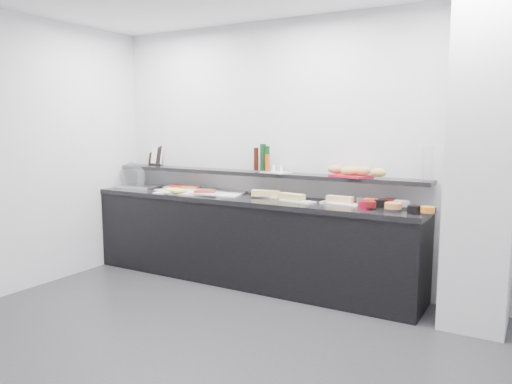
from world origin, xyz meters
The scene contains 57 objects.
ground centered at (0.00, 0.00, 0.00)m, with size 5.00×5.00×0.00m, color #2D2D30.
back_wall centered at (0.00, 2.00, 1.35)m, with size 5.00×0.02×2.70m, color silver.
column centered at (1.50, 1.65, 1.35)m, with size 0.50×0.50×2.70m, color silver.
buffet_cabinet centered at (-0.70, 1.70, 0.42)m, with size 3.60×0.60×0.85m, color black.
counter_top centered at (-0.70, 1.70, 0.88)m, with size 3.62×0.62×0.05m, color black.
wall_shelf centered at (-0.70, 1.88, 1.13)m, with size 3.60×0.25×0.04m, color black.
cloche_base centered at (-2.16, 1.67, 0.92)m, with size 0.49×0.32×0.04m, color silver.
cloche_dome centered at (-2.31, 1.72, 1.03)m, with size 0.39×0.26×0.34m, color silver.
linen_runner centered at (-1.29, 1.71, 0.91)m, with size 0.94×0.44×0.01m, color white.
platter_meat_a centered at (-1.69, 1.82, 0.92)m, with size 0.32×0.21×0.01m, color white.
food_meat_a centered at (-1.70, 1.81, 0.94)m, with size 0.19×0.12×0.02m, color maroon.
platter_salmon centered at (-1.41, 1.83, 0.92)m, with size 0.33×0.22×0.01m, color silver.
food_salmon centered at (-1.51, 1.82, 0.94)m, with size 0.19×0.12×0.02m, color #C95429.
platter_cheese centered at (-1.62, 1.55, 0.92)m, with size 0.31×0.21×0.01m, color white.
food_cheese centered at (-1.49, 1.52, 0.94)m, with size 0.24×0.16×0.02m, color #F9F161.
platter_meat_b centered at (-1.14, 1.60, 0.92)m, with size 0.31×0.21×0.01m, color white.
food_meat_b centered at (-1.16, 1.60, 0.94)m, with size 0.21×0.14×0.02m, color maroon.
sandwich_plate_left centered at (-0.45, 1.83, 0.91)m, with size 0.39×0.17×0.01m, color white.
sandwich_food_left centered at (-0.52, 1.78, 0.94)m, with size 0.29×0.11×0.06m, color #E4C477.
tongs_left centered at (-0.54, 1.73, 0.92)m, with size 0.01×0.01×0.16m, color #BABDC2.
sandwich_plate_mid centered at (-0.11, 1.66, 0.91)m, with size 0.35×0.15×0.01m, color silver.
sandwich_food_mid centered at (-0.19, 1.68, 0.94)m, with size 0.27×0.10×0.06m, color tan.
tongs_mid centered at (-0.05, 1.65, 0.92)m, with size 0.01×0.01×0.16m, color #AEB0B5.
sandwich_plate_right centered at (0.30, 1.76, 0.91)m, with size 0.39×0.17×0.01m, color white.
sandwich_food_right centered at (0.28, 1.76, 0.94)m, with size 0.25×0.10×0.06m, color #E5AE78.
tongs_right centered at (0.21, 1.73, 0.92)m, with size 0.01×0.01×0.16m, color #A9ADB0.
bowl_glass_fruit centered at (0.54, 1.79, 0.94)m, with size 0.19×0.19×0.07m, color white.
fill_glass_fruit centered at (0.57, 1.81, 0.95)m, with size 0.13×0.13×0.05m, color #F65921.
bowl_black_jam centered at (0.67, 1.79, 0.94)m, with size 0.13×0.13×0.07m, color black.
fill_black_jam centered at (0.73, 1.83, 0.95)m, with size 0.12×0.12×0.05m, color #5F130D.
bowl_glass_cream centered at (0.86, 1.77, 0.94)m, with size 0.16×0.16×0.07m, color white.
fill_glass_cream centered at (0.84, 1.81, 0.95)m, with size 0.14×0.14×0.05m, color white.
bowl_red_jam centered at (0.57, 1.62, 0.94)m, with size 0.13×0.13×0.07m, color maroon.
fill_red_jam centered at (0.63, 1.60, 0.95)m, with size 0.09×0.09×0.05m, color #5B0D0E.
bowl_glass_salmon centered at (0.82, 1.62, 0.94)m, with size 0.15×0.15×0.07m, color white.
fill_glass_salmon centered at (0.82, 1.63, 0.95)m, with size 0.14×0.14×0.05m, color orange.
bowl_black_fruit centered at (1.00, 1.58, 0.94)m, with size 0.10×0.10×0.07m, color black.
fill_black_fruit centered at (1.12, 1.57, 0.95)m, with size 0.11×0.11×0.05m, color orange.
framed_print centered at (-2.18, 1.99, 1.28)m, with size 0.20×0.02×0.26m, color black.
print_art centered at (-2.15, 1.99, 1.28)m, with size 0.17×0.00×0.22m, color beige.
condiment_tray centered at (-0.45, 1.86, 1.16)m, with size 0.30×0.18×0.01m, color silver.
bottle_green_a centered at (-0.56, 1.87, 1.29)m, with size 0.05×0.05×0.26m, color black.
bottle_brown centered at (-0.70, 1.88, 1.28)m, with size 0.05×0.05×0.24m, color #351109.
bottle_green_b centered at (-0.61, 1.88, 1.30)m, with size 0.06×0.06×0.28m, color #0E3419.
bottle_hot centered at (-0.53, 1.82, 1.25)m, with size 0.04×0.04×0.18m, color #C63C0E.
shaker_salt centered at (-0.48, 1.86, 1.20)m, with size 0.04×0.04×0.07m, color white.
shaker_pepper centered at (-0.39, 1.85, 1.20)m, with size 0.03×0.03×0.07m, color white.
bread_tray centered at (0.35, 1.87, 1.16)m, with size 0.35×0.25×0.02m, color maroon.
bread_roll_nw centered at (0.17, 1.92, 1.21)m, with size 0.16×0.10×0.08m, color #C37E4A.
bread_roll_n centered at (0.37, 1.92, 1.21)m, with size 0.16×0.10×0.08m, color #CF864F.
bread_roll_ne centered at (0.44, 1.92, 1.21)m, with size 0.15×0.10×0.08m, color gold.
bread_roll_sw centered at (0.36, 1.84, 1.21)m, with size 0.16×0.10×0.08m, color tan.
bread_roll_s centered at (0.33, 1.83, 1.21)m, with size 0.16×0.10×0.08m, color gold.
bread_roll_se centered at (0.63, 1.80, 1.21)m, with size 0.15×0.10×0.08m, color #BA9447.
bread_roll_midw centered at (0.45, 1.85, 1.21)m, with size 0.14×0.09×0.08m, color #C87A4C.
bread_roll_mide centered at (0.42, 1.86, 1.21)m, with size 0.14×0.09×0.08m, color #AD7E42.
carafe centered at (1.04, 1.86, 1.30)m, with size 0.10×0.10×0.30m, color silver.
Camera 1 is at (1.93, -2.64, 1.65)m, focal length 35.00 mm.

